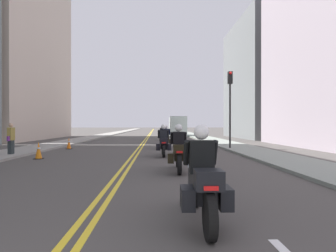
% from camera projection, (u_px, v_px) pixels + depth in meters
% --- Properties ---
extents(ground_plane, '(264.00, 264.00, 0.00)m').
position_uv_depth(ground_plane, '(150.00, 134.00, 48.57)').
color(ground_plane, '#46423F').
extents(sidewalk_left, '(2.66, 144.00, 0.12)m').
position_uv_depth(sidewalk_left, '(110.00, 134.00, 48.29)').
color(sidewalk_left, gray).
rests_on(sidewalk_left, ground).
extents(sidewalk_right, '(2.66, 144.00, 0.12)m').
position_uv_depth(sidewalk_right, '(189.00, 134.00, 48.86)').
color(sidewalk_right, gray).
rests_on(sidewalk_right, ground).
extents(centreline_yellow_inner, '(0.12, 132.00, 0.01)m').
position_uv_depth(centreline_yellow_inner, '(149.00, 134.00, 48.57)').
color(centreline_yellow_inner, yellow).
rests_on(centreline_yellow_inner, ground).
extents(centreline_yellow_outer, '(0.12, 132.00, 0.01)m').
position_uv_depth(centreline_yellow_outer, '(150.00, 134.00, 48.58)').
color(centreline_yellow_outer, yellow).
rests_on(centreline_yellow_outer, ground).
extents(lane_dashes_white, '(0.14, 56.40, 0.01)m').
position_uv_depth(lane_dashes_white, '(172.00, 140.00, 29.70)').
color(lane_dashes_white, silver).
rests_on(lane_dashes_white, ground).
extents(building_left_1, '(8.28, 17.14, 23.94)m').
position_uv_depth(building_left_1, '(12.00, 35.00, 31.94)').
color(building_left_1, beige).
rests_on(building_left_1, ground).
extents(building_right_1, '(6.19, 13.50, 14.66)m').
position_uv_depth(building_right_1, '(260.00, 80.00, 35.52)').
color(building_right_1, gray).
rests_on(building_right_1, ground).
extents(motorcycle_0, '(0.77, 2.32, 1.63)m').
position_uv_depth(motorcycle_0, '(202.00, 183.00, 4.59)').
color(motorcycle_0, black).
rests_on(motorcycle_0, ground).
extents(motorcycle_1, '(0.78, 2.30, 1.65)m').
position_uv_depth(motorcycle_1, '(179.00, 153.00, 9.71)').
color(motorcycle_1, black).
rests_on(motorcycle_1, ground).
extents(motorcycle_2, '(0.76, 2.13, 1.65)m').
position_uv_depth(motorcycle_2, '(163.00, 143.00, 14.41)').
color(motorcycle_2, black).
rests_on(motorcycle_2, ground).
extents(motorcycle_3, '(0.77, 2.28, 1.63)m').
position_uv_depth(motorcycle_3, '(166.00, 139.00, 18.95)').
color(motorcycle_3, black).
rests_on(motorcycle_3, ground).
extents(motorcycle_4, '(0.78, 2.25, 1.57)m').
position_uv_depth(motorcycle_4, '(164.00, 137.00, 23.83)').
color(motorcycle_4, black).
rests_on(motorcycle_4, ground).
extents(motorcycle_5, '(0.78, 2.22, 1.58)m').
position_uv_depth(motorcycle_5, '(163.00, 134.00, 28.65)').
color(motorcycle_5, black).
rests_on(motorcycle_5, ground).
extents(traffic_cone_0, '(0.34, 0.34, 0.78)m').
position_uv_depth(traffic_cone_0, '(69.00, 143.00, 18.82)').
color(traffic_cone_0, black).
rests_on(traffic_cone_0, ground).
extents(traffic_cone_1, '(0.38, 0.38, 0.81)m').
position_uv_depth(traffic_cone_1, '(39.00, 150.00, 13.29)').
color(traffic_cone_1, black).
rests_on(traffic_cone_1, ground).
extents(traffic_light_near, '(0.28, 0.38, 5.11)m').
position_uv_depth(traffic_light_near, '(230.00, 96.00, 18.31)').
color(traffic_light_near, black).
rests_on(traffic_light_near, ground).
extents(pedestrian_0, '(0.24, 0.49, 1.71)m').
position_uv_depth(pedestrian_0, '(11.00, 139.00, 14.34)').
color(pedestrian_0, '#252C2E').
rests_on(pedestrian_0, ground).
extents(parked_truck, '(2.20, 6.50, 2.80)m').
position_uv_depth(parked_truck, '(177.00, 127.00, 40.47)').
color(parked_truck, silver).
rests_on(parked_truck, ground).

